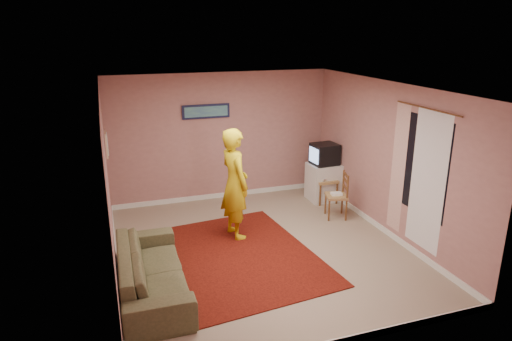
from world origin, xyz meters
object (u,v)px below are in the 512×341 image
object	(u,v)px
tv_cabinet	(323,182)
chair_a	(326,175)
crt_tv	(324,154)
person	(235,184)
chair_b	(337,190)
sofa	(152,271)

from	to	relation	value
tv_cabinet	chair_a	distance (m)	0.24
crt_tv	person	xyz separation A→B (m)	(-2.20, -1.08, -0.04)
chair_a	person	xyz separation A→B (m)	(-2.18, -0.95, 0.36)
crt_tv	tv_cabinet	bearing A→B (deg)	-0.00
crt_tv	chair_b	bearing A→B (deg)	-105.62
crt_tv	person	world-z (taller)	person
chair_b	person	distance (m)	2.06
tv_cabinet	person	world-z (taller)	person
chair_a	person	world-z (taller)	person
tv_cabinet	chair_a	xyz separation A→B (m)	(-0.03, -0.13, 0.20)
crt_tv	sofa	bearing A→B (deg)	-151.30
person	chair_a	bearing A→B (deg)	-76.51
crt_tv	chair_b	size ratio (longest dim) A/B	1.09
chair_b	crt_tv	bearing A→B (deg)	-175.68
tv_cabinet	chair_b	distance (m)	0.95
tv_cabinet	chair_b	world-z (taller)	chair_b
chair_a	sofa	xyz separation A→B (m)	(-3.72, -2.27, -0.27)
person	sofa	bearing A→B (deg)	120.58
tv_cabinet	sofa	xyz separation A→B (m)	(-3.75, -2.41, -0.07)
crt_tv	sofa	xyz separation A→B (m)	(-3.75, -2.41, -0.66)
crt_tv	chair_b	xyz separation A→B (m)	(-0.19, -0.92, -0.45)
crt_tv	person	bearing A→B (deg)	-157.86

